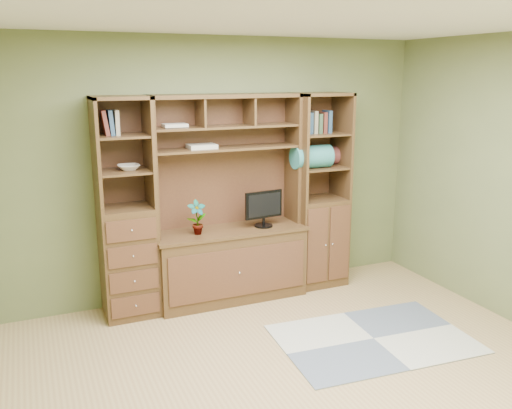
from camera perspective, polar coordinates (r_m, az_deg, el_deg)
name	(u,v)px	position (r m, az deg, el deg)	size (l,w,h in m)	color
room	(312,216)	(3.70, 5.93, -1.18)	(4.60, 4.10, 2.64)	tan
center_hutch	(230,201)	(5.32, -2.80, 0.42)	(1.54, 0.53, 2.05)	#472F19
left_tower	(126,210)	(5.11, -13.53, -0.52)	(0.50, 0.45, 2.05)	#472F19
right_tower	(319,191)	(5.78, 6.62, 1.42)	(0.55, 0.45, 2.05)	#472F19
rug	(374,339)	(4.93, 12.28, -13.66)	(1.63, 1.09, 0.01)	gray
monitor	(264,202)	(5.43, 0.81, 0.23)	(0.41, 0.18, 0.50)	black
orchid	(197,217)	(5.21, -6.23, -1.37)	(0.18, 0.12, 0.34)	#975033
magazines	(202,146)	(5.23, -5.73, 6.11)	(0.27, 0.19, 0.04)	beige
bowl	(129,167)	(5.04, -13.25, 3.83)	(0.20, 0.20, 0.05)	beige
blanket_teal	(312,157)	(5.61, 5.89, 5.03)	(0.41, 0.23, 0.23)	#2E7976
blanket_red	(325,156)	(5.84, 7.23, 5.10)	(0.34, 0.19, 0.19)	brown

